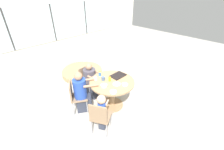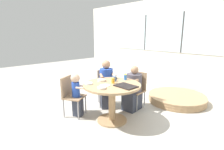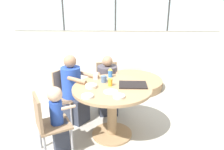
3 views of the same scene
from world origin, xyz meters
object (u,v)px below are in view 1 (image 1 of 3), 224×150
person_man_blue_shirt (82,94)px  sippy_cup (100,73)px  person_woman_green_shirt (91,82)px  coffee_mug (103,79)px  juice_glass (110,79)px  chair_for_man_blue_shirt (75,95)px  chair_for_woman_green_shirt (87,78)px  bowl_white_shallow (104,86)px  milk_carton_small (95,79)px  bowl_fruit (125,85)px  chair_for_toddler (100,116)px  bowl_cereal (113,92)px  folded_table_stack (82,72)px  person_toddler (102,112)px

person_man_blue_shirt → sippy_cup: size_ratio=7.63×
person_woman_green_shirt → coffee_mug: bearing=79.9°
juice_glass → chair_for_man_blue_shirt: bearing=149.0°
chair_for_woman_green_shirt → bowl_white_shallow: 1.01m
coffee_mug → milk_carton_small: size_ratio=1.02×
chair_for_man_blue_shirt → bowl_fruit: (0.88, -0.85, 0.29)m
chair_for_toddler → milk_carton_small: size_ratio=8.76×
chair_for_man_blue_shirt → bowl_white_shallow: size_ratio=5.30×
person_woman_green_shirt → coffee_mug: size_ratio=10.35×
chair_for_man_blue_shirt → person_woman_green_shirt: bearing=142.7°
milk_carton_small → bowl_cereal: bearing=-93.1°
person_woman_green_shirt → bowl_white_shallow: size_ratio=6.38×
chair_for_woman_green_shirt → folded_table_stack: bearing=-124.0°
sippy_cup → milk_carton_small: bearing=-157.5°
chair_for_toddler → chair_for_woman_green_shirt: bearing=124.0°
chair_for_woman_green_shirt → person_man_blue_shirt: (-0.52, -0.51, 0.00)m
bowl_cereal → sippy_cup: bearing=71.1°
coffee_mug → juice_glass: size_ratio=0.93×
sippy_cup → chair_for_woman_green_shirt: bearing=99.0°
person_toddler → coffee_mug: (0.56, 0.57, 0.34)m
chair_for_woman_green_shirt → juice_glass: juice_glass is taller
chair_for_woman_green_shirt → person_woman_green_shirt: (0.02, -0.17, -0.06)m
chair_for_toddler → milk_carton_small: (0.55, 0.78, 0.32)m
chair_for_woman_green_shirt → coffee_mug: bearing=82.3°
bowl_white_shallow → bowl_fruit: bearing=-39.0°
milk_carton_small → person_woman_green_shirt: bearing=68.9°
person_woman_green_shirt → person_toddler: 1.28m
chair_for_woman_green_shirt → chair_for_man_blue_shirt: (-0.66, -0.42, 0.00)m
milk_carton_small → sippy_cup: bearing=22.5°
sippy_cup → folded_table_stack: 1.76m
coffee_mug → folded_table_stack: coffee_mug is taller
bowl_fruit → person_woman_green_shirt: bearing=100.1°
bowl_cereal → bowl_fruit: 0.40m
milk_carton_small → bowl_cereal: milk_carton_small is taller
chair_for_man_blue_shirt → folded_table_stack: (1.17, 1.44, -0.41)m
person_toddler → bowl_white_shallow: size_ratio=5.82×
person_man_blue_shirt → milk_carton_small: bearing=109.4°
chair_for_woman_green_shirt → bowl_cereal: chair_for_woman_green_shirt is taller
sippy_cup → bowl_white_shallow: bearing=-119.6°
milk_carton_small → bowl_white_shallow: 0.35m
chair_for_woman_green_shirt → bowl_cereal: bearing=74.5°
coffee_mug → milk_carton_small: coffee_mug is taller
juice_glass → person_toddler: bearing=-146.3°
milk_carton_small → bowl_cereal: 0.67m
juice_glass → milk_carton_small: juice_glass is taller
person_toddler → sippy_cup: size_ratio=6.32×
bowl_cereal → milk_carton_small: bearing=86.9°
juice_glass → bowl_fruit: juice_glass is taller
coffee_mug → person_man_blue_shirt: bearing=156.1°
person_woman_green_shirt → folded_table_stack: bearing=-119.7°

